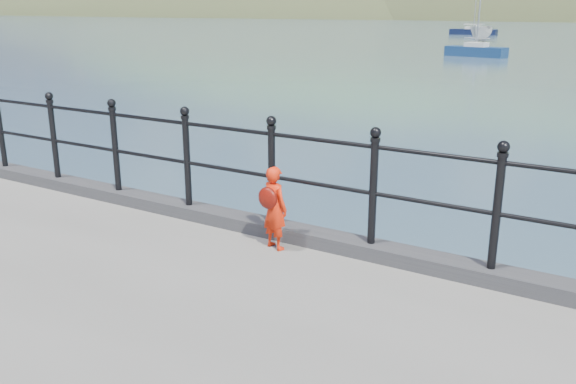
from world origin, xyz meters
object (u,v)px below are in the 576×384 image
Objects in this scene: railing at (227,157)px; launch_white at (481,33)px; sailboat_left at (473,32)px; sailboat_port at (476,52)px; child at (274,207)px.

railing reaches higher than launch_white.
sailboat_left is (-17.70, 76.01, -1.49)m from railing.
launch_white is 0.68× the size of sailboat_port.
sailboat_left is (-18.54, 76.33, -1.12)m from child.
sailboat_left is at bearing 109.81° from launch_white.
child is 0.20× the size of launch_white.
child is 41.23m from sailboat_port.
sailboat_port is (-7.75, 39.99, -1.48)m from railing.
sailboat_port reaches higher than railing.
child is at bearing -67.98° from sailboat_port.
railing is at bearing -80.51° from sailboat_left.
child is 0.14× the size of sailboat_port.
launch_white is 17.71m from sailboat_left.
sailboat_left is 1.28× the size of sailboat_port.
launch_white is 19.69m from sailboat_port.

